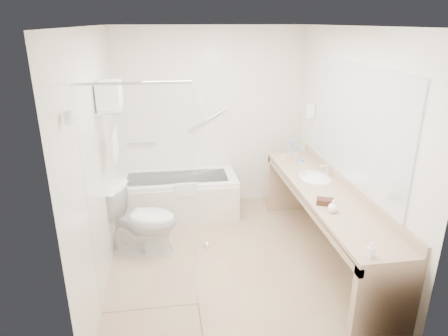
{
  "coord_description": "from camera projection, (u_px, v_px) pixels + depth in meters",
  "views": [
    {
      "loc": [
        -0.62,
        -3.83,
        2.55
      ],
      "look_at": [
        0.0,
        0.3,
        1.0
      ],
      "focal_mm": 32.0,
      "sensor_mm": 36.0,
      "label": 1
    }
  ],
  "objects": [
    {
      "name": "floor",
      "position": [
        228.0,
        260.0,
        4.53
      ],
      "size": [
        3.2,
        3.2,
        0.0
      ],
      "primitive_type": "plane",
      "color": "#9A835F",
      "rests_on": "ground"
    },
    {
      "name": "ceiling",
      "position": [
        229.0,
        26.0,
        3.66
      ],
      "size": [
        2.6,
        3.2,
        0.1
      ],
      "primitive_type": "cube",
      "color": "white",
      "rests_on": "wall_back"
    },
    {
      "name": "wall_back",
      "position": [
        210.0,
        119.0,
        5.58
      ],
      "size": [
        2.6,
        0.1,
        2.5
      ],
      "primitive_type": "cube",
      "color": "silver",
      "rests_on": "ground"
    },
    {
      "name": "wall_front",
      "position": [
        267.0,
        232.0,
        2.61
      ],
      "size": [
        2.6,
        0.1,
        2.5
      ],
      "primitive_type": "cube",
      "color": "silver",
      "rests_on": "ground"
    },
    {
      "name": "wall_left",
      "position": [
        98.0,
        161.0,
        3.91
      ],
      "size": [
        0.1,
        3.2,
        2.5
      ],
      "primitive_type": "cube",
      "color": "silver",
      "rests_on": "ground"
    },
    {
      "name": "wall_right",
      "position": [
        348.0,
        149.0,
        4.27
      ],
      "size": [
        0.1,
        3.2,
        2.5
      ],
      "primitive_type": "cube",
      "color": "silver",
      "rests_on": "ground"
    },
    {
      "name": "bathtub",
      "position": [
        178.0,
        196.0,
        5.51
      ],
      "size": [
        1.6,
        0.73,
        0.59
      ],
      "color": "white",
      "rests_on": "floor"
    },
    {
      "name": "grab_bar_short",
      "position": [
        143.0,
        144.0,
        5.51
      ],
      "size": [
        0.4,
        0.03,
        0.03
      ],
      "primitive_type": "cylinder",
      "rotation": [
        0.0,
        1.57,
        0.0
      ],
      "color": "silver",
      "rests_on": "wall_back"
    },
    {
      "name": "grab_bar_long",
      "position": [
        207.0,
        120.0,
        5.53
      ],
      "size": [
        0.53,
        0.03,
        0.33
      ],
      "primitive_type": "cylinder",
      "rotation": [
        0.0,
        1.05,
        0.0
      ],
      "color": "silver",
      "rests_on": "wall_back"
    },
    {
      "name": "shower_enclosure",
      "position": [
        169.0,
        217.0,
        3.21
      ],
      "size": [
        0.96,
        0.91,
        2.11
      ],
      "color": "silver",
      "rests_on": "floor"
    },
    {
      "name": "towel_shelf",
      "position": [
        110.0,
        103.0,
        4.08
      ],
      "size": [
        0.24,
        0.55,
        0.81
      ],
      "color": "silver",
      "rests_on": "wall_left"
    },
    {
      "name": "vanity_counter",
      "position": [
        324.0,
        209.0,
        4.31
      ],
      "size": [
        0.55,
        2.7,
        0.95
      ],
      "color": "tan",
      "rests_on": "floor"
    },
    {
      "name": "sink",
      "position": [
        315.0,
        179.0,
        4.62
      ],
      "size": [
        0.4,
        0.52,
        0.14
      ],
      "primitive_type": "ellipsoid",
      "color": "white",
      "rests_on": "vanity_counter"
    },
    {
      "name": "faucet",
      "position": [
        327.0,
        170.0,
        4.6
      ],
      "size": [
        0.03,
        0.03,
        0.14
      ],
      "primitive_type": "cylinder",
      "color": "silver",
      "rests_on": "vanity_counter"
    },
    {
      "name": "mirror",
      "position": [
        357.0,
        126.0,
        4.03
      ],
      "size": [
        0.02,
        2.0,
        1.2
      ],
      "primitive_type": "cube",
      "color": "silver",
      "rests_on": "wall_right"
    },
    {
      "name": "hairdryer_unit",
      "position": [
        311.0,
        111.0,
        5.17
      ],
      "size": [
        0.08,
        0.1,
        0.18
      ],
      "primitive_type": "cube",
      "color": "white",
      "rests_on": "wall_right"
    },
    {
      "name": "toilet",
      "position": [
        142.0,
        220.0,
        4.58
      ],
      "size": [
        0.92,
        0.69,
        0.8
      ],
      "primitive_type": "imported",
      "rotation": [
        0.0,
        0.0,
        1.26
      ],
      "color": "white",
      "rests_on": "floor"
    },
    {
      "name": "amenity_basket",
      "position": [
        325.0,
        202.0,
        3.92
      ],
      "size": [
        0.19,
        0.16,
        0.05
      ],
      "primitive_type": "cube",
      "rotation": [
        0.0,
        0.0,
        -0.4
      ],
      "color": "#442418",
      "rests_on": "vanity_counter"
    },
    {
      "name": "soap_bottle_a",
      "position": [
        370.0,
        253.0,
        3.04
      ],
      "size": [
        0.1,
        0.14,
        0.06
      ],
      "primitive_type": "imported",
      "rotation": [
        0.0,
        0.0,
        0.39
      ],
      "color": "white",
      "rests_on": "vanity_counter"
    },
    {
      "name": "soap_bottle_b",
      "position": [
        333.0,
        207.0,
        3.75
      ],
      "size": [
        0.14,
        0.15,
        0.1
      ],
      "primitive_type": "imported",
      "rotation": [
        0.0,
        0.0,
        -0.42
      ],
      "color": "white",
      "rests_on": "vanity_counter"
    },
    {
      "name": "water_bottle_left",
      "position": [
        302.0,
        169.0,
        4.56
      ],
      "size": [
        0.07,
        0.07,
        0.22
      ],
      "rotation": [
        0.0,
        0.0,
        -0.32
      ],
      "color": "silver",
      "rests_on": "vanity_counter"
    },
    {
      "name": "water_bottle_mid",
      "position": [
        290.0,
        151.0,
        5.19
      ],
      "size": [
        0.07,
        0.07,
        0.22
      ],
      "rotation": [
        0.0,
        0.0,
        0.14
      ],
      "color": "silver",
      "rests_on": "vanity_counter"
    },
    {
      "name": "water_bottle_right",
      "position": [
        296.0,
        155.0,
        5.13
      ],
      "size": [
        0.05,
        0.05,
        0.17
      ],
      "rotation": [
        0.0,
        0.0,
        0.26
      ],
      "color": "silver",
      "rests_on": "vanity_counter"
    },
    {
      "name": "drinking_glass_near",
      "position": [
        303.0,
        174.0,
        4.57
      ],
      "size": [
        0.09,
        0.09,
        0.1
      ],
      "primitive_type": "cylinder",
      "rotation": [
        0.0,
        0.0,
        -0.17
      ],
      "color": "silver",
      "rests_on": "vanity_counter"
    },
    {
      "name": "drinking_glass_far",
      "position": [
        282.0,
        158.0,
        5.1
      ],
      "size": [
        0.08,
        0.08,
        0.09
      ],
      "primitive_type": "cylinder",
      "rotation": [
        0.0,
        0.0,
        -0.31
      ],
      "color": "silver",
      "rests_on": "vanity_counter"
    }
  ]
}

